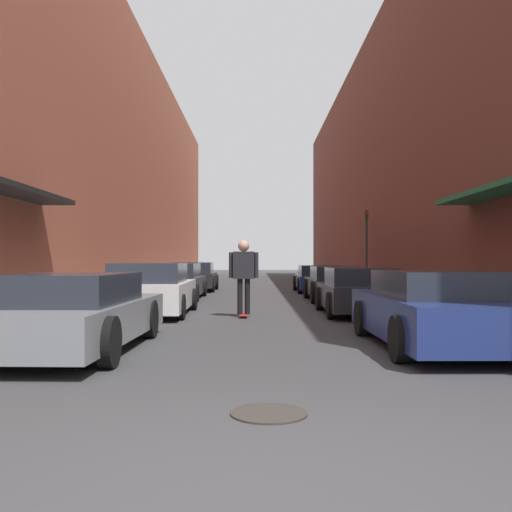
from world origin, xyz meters
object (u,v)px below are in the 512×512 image
object	(u,v)px
parked_car_left_3	(195,277)
skateboarder	(245,270)
parked_car_left_0	(74,313)
parked_car_right_0	(437,310)
manhole_cover	(270,413)
traffic_light	(368,240)
parked_car_right_3	(319,279)
parked_car_right_1	(360,292)
parked_car_left_2	(177,282)
parked_car_right_2	(337,284)
parked_car_left_1	(152,290)

from	to	relation	value
parked_car_left_3	skateboarder	world-z (taller)	skateboarder
parked_car_left_0	parked_car_right_0	bearing A→B (deg)	3.57
manhole_cover	traffic_light	xyz separation A→B (m)	(5.02, 21.27, 2.32)
parked_car_right_3	skateboarder	world-z (taller)	skateboarder
parked_car_right_1	traffic_light	bearing A→B (deg)	78.10
parked_car_left_2	parked_car_right_0	world-z (taller)	parked_car_left_2
parked_car_right_2	parked_car_right_3	distance (m)	5.55
parked_car_right_3	parked_car_left_2	bearing A→B (deg)	-140.92
traffic_light	parked_car_left_1	bearing A→B (deg)	-123.48
parked_car_left_0	parked_car_left_1	world-z (taller)	parked_car_left_1
parked_car_left_0	manhole_cover	distance (m)	4.64
parked_car_left_0	parked_car_right_0	world-z (taller)	parked_car_right_0
parked_car_left_1	skateboarder	size ratio (longest dim) A/B	2.30
parked_car_left_1	parked_car_left_2	size ratio (longest dim) A/B	0.91
parked_car_right_2	traffic_light	xyz separation A→B (m)	(2.40, 6.95, 1.74)
manhole_cover	parked_car_left_0	bearing A→B (deg)	129.38
parked_car_right_0	parked_car_right_1	size ratio (longest dim) A/B	1.12
parked_car_right_1	parked_car_right_2	distance (m)	4.84
parked_car_left_3	parked_car_left_1	bearing A→B (deg)	-89.26
parked_car_left_3	parked_car_left_2	bearing A→B (deg)	-90.22
parked_car_left_0	skateboarder	size ratio (longest dim) A/B	2.49
manhole_cover	traffic_light	world-z (taller)	traffic_light
parked_car_left_3	skateboarder	size ratio (longest dim) A/B	2.10
parked_car_right_1	skateboarder	size ratio (longest dim) A/B	2.12
parked_car_right_0	parked_car_right_3	world-z (taller)	parked_car_right_0
parked_car_left_3	parked_car_right_3	xyz separation A→B (m)	(5.59, -0.88, -0.06)
parked_car_right_1	skateboarder	bearing A→B (deg)	-166.92
parked_car_right_3	skateboarder	xyz separation A→B (m)	(-3.04, -11.08, 0.59)
skateboarder	parked_car_left_0	bearing A→B (deg)	-115.57
parked_car_left_0	parked_car_right_3	bearing A→B (deg)	71.23
parked_car_left_1	traffic_light	distance (m)	14.31
parked_car_left_1	parked_car_right_3	bearing A→B (deg)	62.49
parked_car_left_3	parked_car_right_1	world-z (taller)	parked_car_left_3
parked_car_left_1	parked_car_left_0	bearing A→B (deg)	-91.01
parked_car_left_2	parked_car_right_1	world-z (taller)	parked_car_left_2
parked_car_left_3	parked_car_right_2	distance (m)	8.52
parked_car_left_2	manhole_cover	distance (m)	15.62
parked_car_right_3	manhole_cover	bearing A→B (deg)	-97.51
parked_car_right_0	manhole_cover	bearing A→B (deg)	-125.10
parked_car_left_1	traffic_light	size ratio (longest dim) A/B	1.21
parked_car_right_0	parked_car_right_1	distance (m)	5.57
parked_car_right_1	parked_car_right_2	bearing A→B (deg)	88.99
skateboarder	manhole_cover	distance (m)	8.88
skateboarder	parked_car_right_2	bearing A→B (deg)	61.21
manhole_cover	parked_car_right_1	bearing A→B (deg)	75.04
parked_car_left_2	manhole_cover	size ratio (longest dim) A/B	6.82
parked_car_left_3	parked_car_right_3	bearing A→B (deg)	-8.99
parked_car_right_3	parked_car_right_2	bearing A→B (deg)	-90.02
parked_car_left_3	skateboarder	bearing A→B (deg)	-77.98
skateboarder	parked_car_right_3	bearing A→B (deg)	74.65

